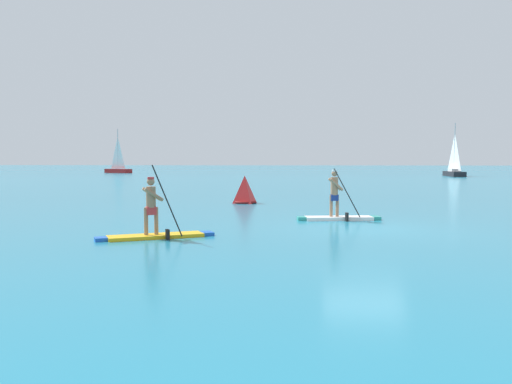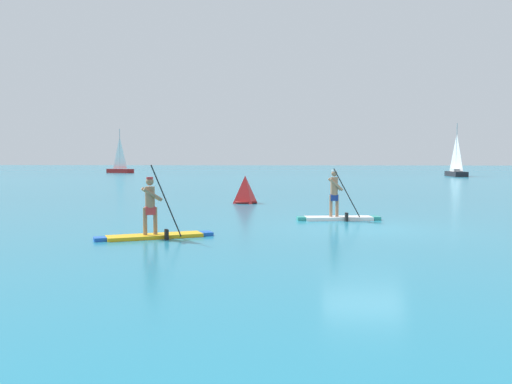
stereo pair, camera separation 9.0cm
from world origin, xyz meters
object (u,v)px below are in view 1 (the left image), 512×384
at_px(paddleboarder_mid_center, 338,210).
at_px(race_marker_buoy, 245,191).
at_px(paddleboarder_near_left, 155,225).
at_px(sailboat_right_horizon, 454,170).
at_px(sailboat_left_horizon, 118,168).

xyz_separation_m(paddleboarder_mid_center, race_marker_buoy, (-4.21, 6.99, 0.26)).
xyz_separation_m(paddleboarder_near_left, race_marker_buoy, (0.97, 11.94, 0.26)).
xyz_separation_m(paddleboarder_near_left, sailboat_right_horizon, (23.46, 59.41, 0.45)).
relative_size(race_marker_buoy, sailboat_right_horizon, 0.19).
distance_m(sailboat_left_horizon, sailboat_right_horizon, 53.88).
relative_size(race_marker_buoy, sailboat_left_horizon, 0.18).
bearing_deg(race_marker_buoy, paddleboarder_near_left, -94.63).
relative_size(paddleboarder_mid_center, sailboat_right_horizon, 0.42).
height_order(paddleboarder_mid_center, race_marker_buoy, paddleboarder_mid_center).
bearing_deg(sailboat_right_horizon, paddleboarder_near_left, -20.10).
height_order(race_marker_buoy, sailboat_right_horizon, sailboat_right_horizon).
bearing_deg(sailboat_right_horizon, race_marker_buoy, -23.91).
bearing_deg(race_marker_buoy, paddleboarder_mid_center, -58.93).
height_order(paddleboarder_near_left, sailboat_left_horizon, sailboat_left_horizon).
height_order(paddleboarder_near_left, paddleboarder_mid_center, paddleboarder_near_left).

